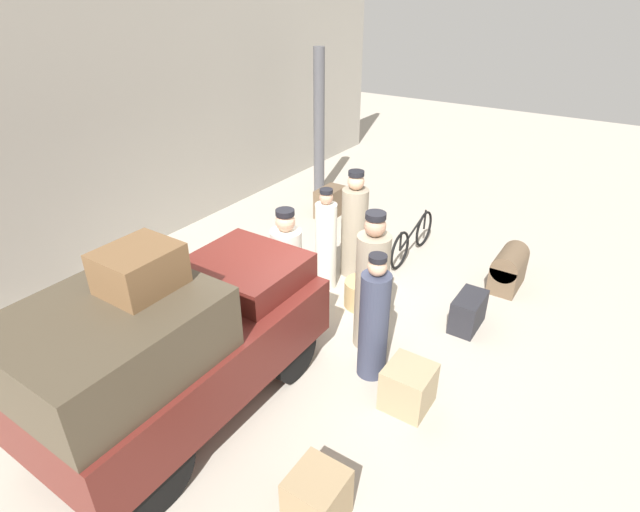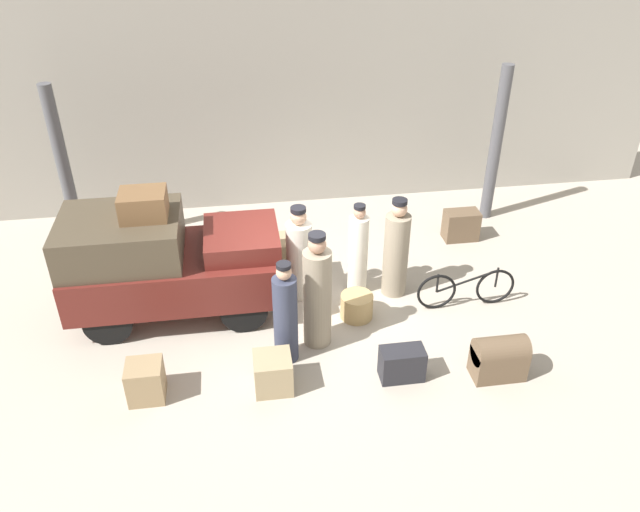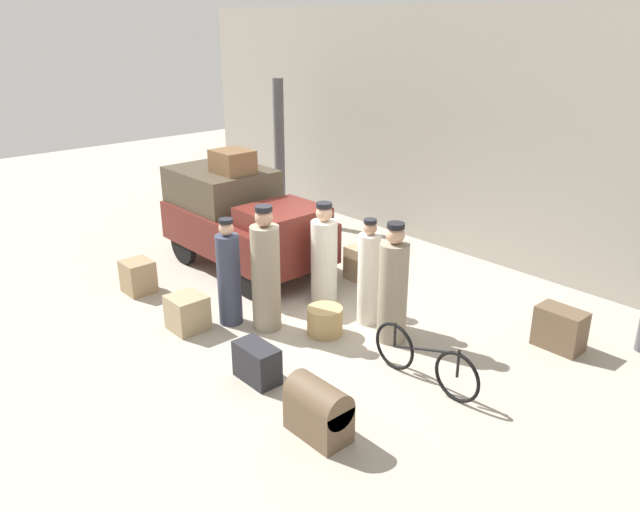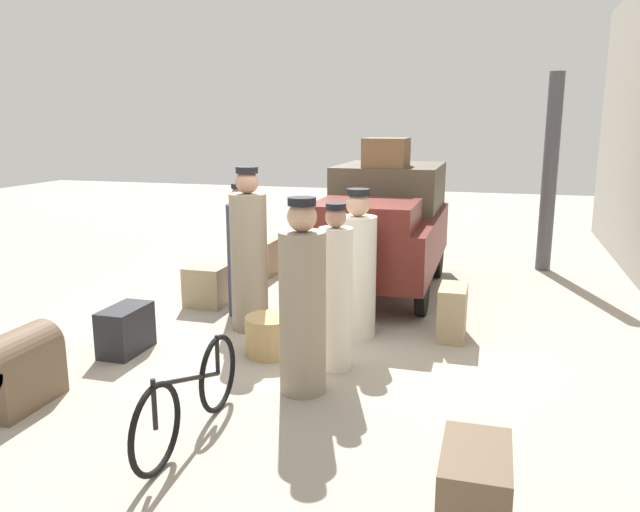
% 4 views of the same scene
% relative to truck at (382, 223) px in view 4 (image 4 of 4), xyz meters
% --- Properties ---
extents(ground_plane, '(30.00, 30.00, 0.00)m').
position_rel_truck_xyz_m(ground_plane, '(2.17, -0.44, -0.94)').
color(ground_plane, '#A89E8E').
extents(canopy_pillar_left, '(0.23, 0.23, 3.09)m').
position_rel_truck_xyz_m(canopy_pillar_left, '(-1.82, 2.31, 0.61)').
color(canopy_pillar_left, '#4C4C51').
rests_on(canopy_pillar_left, ground).
extents(truck, '(3.24, 1.59, 1.72)m').
position_rel_truck_xyz_m(truck, '(0.00, 0.00, 0.00)').
color(truck, black).
rests_on(truck, ground).
extents(bicycle, '(1.63, 0.04, 0.68)m').
position_rel_truck_xyz_m(bicycle, '(4.70, -0.60, -0.61)').
color(bicycle, black).
rests_on(bicycle, ground).
extents(wicker_basket, '(0.51, 0.51, 0.40)m').
position_rel_truck_xyz_m(wicker_basket, '(2.91, -0.63, -0.74)').
color(wicker_basket, tan).
rests_on(wicker_basket, ground).
extents(porter_carrying_trunk, '(0.35, 0.35, 1.62)m').
position_rel_truck_xyz_m(porter_carrying_trunk, '(1.71, -1.43, -0.19)').
color(porter_carrying_trunk, '#33384C').
rests_on(porter_carrying_trunk, ground).
extents(porter_lifting_near_truck, '(0.32, 0.32, 1.61)m').
position_rel_truck_xyz_m(porter_lifting_near_truck, '(3.06, 0.10, -0.20)').
color(porter_lifting_near_truck, silver).
rests_on(porter_lifting_near_truck, ground).
extents(porter_standing_middle, '(0.41, 0.41, 1.73)m').
position_rel_truck_xyz_m(porter_standing_middle, '(3.66, -0.04, -0.15)').
color(porter_standing_middle, gray).
rests_on(porter_standing_middle, ground).
extents(conductor_in_dark_uniform, '(0.42, 0.42, 1.86)m').
position_rel_truck_xyz_m(conductor_in_dark_uniform, '(2.20, -1.13, -0.09)').
color(conductor_in_dark_uniform, gray).
rests_on(conductor_in_dark_uniform, ground).
extents(porter_with_bicycle, '(0.42, 0.42, 1.65)m').
position_rel_truck_xyz_m(porter_with_bicycle, '(2.09, 0.10, -0.20)').
color(porter_with_bicycle, silver).
rests_on(porter_with_bicycle, ground).
extents(trunk_wicker_pale, '(0.57, 0.29, 0.59)m').
position_rel_truck_xyz_m(trunk_wicker_pale, '(1.88, 1.13, -0.65)').
color(trunk_wicker_pale, '#9E8966').
rests_on(trunk_wicker_pale, ground).
extents(suitcase_small_leather, '(0.73, 0.41, 0.66)m').
position_rel_truck_xyz_m(suitcase_small_leather, '(4.59, -2.25, -0.61)').
color(suitcase_small_leather, brown).
rests_on(suitcase_small_leather, ground).
extents(suitcase_black_upright, '(0.61, 0.34, 0.48)m').
position_rel_truck_xyz_m(suitcase_black_upright, '(3.25, -2.09, -0.70)').
color(suitcase_black_upright, '#232328').
rests_on(suitcase_black_upright, ground).
extents(trunk_large_brown, '(0.48, 0.45, 0.54)m').
position_rel_truck_xyz_m(trunk_large_brown, '(-0.24, -1.95, -0.67)').
color(trunk_large_brown, '#937A56').
rests_on(trunk_large_brown, ground).
extents(trunk_umber_medium, '(0.64, 0.38, 0.58)m').
position_rel_truck_xyz_m(trunk_umber_medium, '(5.36, 1.50, -0.65)').
color(trunk_umber_medium, brown).
rests_on(trunk_umber_medium, ground).
extents(suitcase_tan_flat, '(0.51, 0.50, 0.52)m').
position_rel_truck_xyz_m(suitcase_tan_flat, '(1.46, -2.02, -0.68)').
color(suitcase_tan_flat, '#9E8966').
rests_on(suitcase_tan_flat, ground).
extents(trunk_on_truck_roof, '(0.67, 0.59, 0.40)m').
position_rel_truck_xyz_m(trunk_on_truck_roof, '(-0.20, 0.00, 0.98)').
color(trunk_on_truck_roof, brown).
rests_on(trunk_on_truck_roof, truck).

